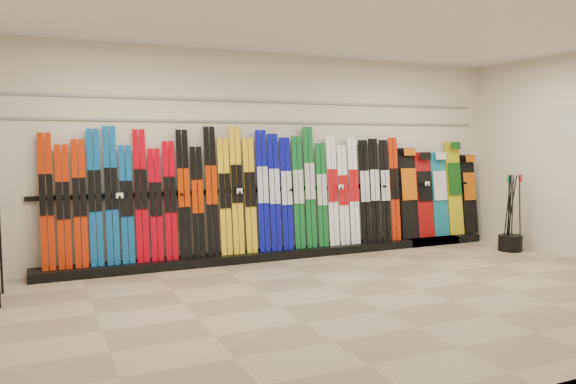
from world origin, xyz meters
name	(u,v)px	position (x,y,z in m)	size (l,w,h in m)	color
floor	(355,297)	(0.00, 0.00, 0.00)	(8.00, 8.00, 0.00)	gray
back_wall	(268,156)	(0.00, 2.50, 1.50)	(8.00, 8.00, 0.00)	beige
ceiling	(358,20)	(0.00, 0.00, 3.00)	(8.00, 8.00, 0.00)	silver
ski_rack_base	(288,253)	(0.22, 2.28, 0.06)	(8.00, 0.40, 0.12)	black
skis	(243,195)	(-0.46, 2.32, 0.95)	(5.36, 0.21, 1.82)	red
snowboards	(438,193)	(3.07, 2.35, 0.85)	(1.59, 0.24, 1.59)	black
pole_bin	(510,243)	(3.60, 1.26, 0.12)	(0.37, 0.37, 0.25)	black
ski_poles	(511,212)	(3.58, 1.25, 0.61)	(0.26, 0.25, 1.18)	black
slatwall_rail_0	(268,122)	(0.00, 2.48, 2.00)	(7.60, 0.02, 0.03)	gray
slatwall_rail_1	(268,101)	(0.00, 2.48, 2.30)	(7.60, 0.02, 0.03)	gray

